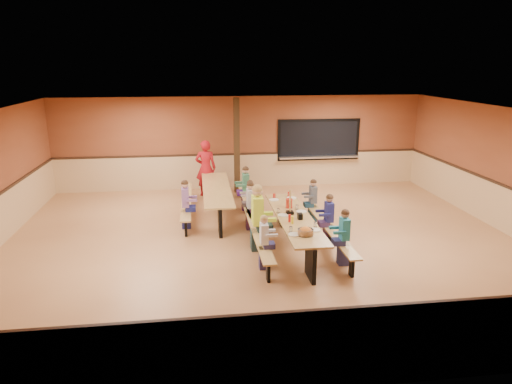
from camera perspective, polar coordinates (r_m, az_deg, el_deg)
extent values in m
plane|color=#9C643B|center=(10.65, 0.89, -6.37)|extent=(12.00, 12.00, 0.00)
cube|color=brown|center=(15.03, -1.86, 6.18)|extent=(12.00, 0.04, 3.00)
cube|color=brown|center=(5.57, 8.58, -11.35)|extent=(12.00, 0.04, 3.00)
cube|color=brown|center=(12.52, 29.24, 2.17)|extent=(0.04, 10.00, 3.00)
cube|color=white|center=(9.91, 0.97, 9.90)|extent=(12.00, 10.00, 0.04)
cube|color=black|center=(15.46, 7.84, 6.50)|extent=(2.60, 0.06, 1.20)
cube|color=silver|center=(15.48, 7.85, 4.37)|extent=(2.70, 0.28, 0.06)
cube|color=black|center=(14.43, -2.42, 5.76)|extent=(0.18, 0.18, 3.00)
cube|color=#B18646|center=(10.18, 4.79, -3.17)|extent=(0.75, 3.60, 0.04)
cube|color=black|center=(8.91, 6.85, -8.64)|extent=(0.08, 0.60, 0.70)
cube|color=black|center=(11.73, 3.17, -2.43)|extent=(0.08, 0.60, 0.70)
cube|color=#B18646|center=(10.14, 0.18, -4.91)|extent=(0.26, 3.60, 0.04)
cube|color=black|center=(10.22, 0.17, -6.09)|extent=(0.06, 0.18, 0.41)
cube|color=#B18646|center=(10.47, 9.19, -4.43)|extent=(0.26, 3.60, 0.04)
cube|color=black|center=(10.55, 9.13, -5.58)|extent=(0.06, 0.18, 0.41)
cube|color=#B18646|center=(12.46, -4.94, 0.41)|extent=(0.75, 3.60, 0.04)
cube|color=black|center=(11.09, -4.52, -3.56)|extent=(0.08, 0.60, 0.70)
cube|color=black|center=(14.05, -5.21, 0.62)|extent=(0.08, 0.60, 0.70)
cube|color=#B18646|center=(12.53, -8.68, -1.00)|extent=(0.26, 3.60, 0.04)
cube|color=black|center=(12.60, -8.64, -1.98)|extent=(0.06, 0.18, 0.41)
cube|color=#B18646|center=(12.60, -1.16, -0.73)|extent=(0.26, 3.60, 0.04)
cube|color=black|center=(12.66, -1.15, -1.70)|extent=(0.06, 0.18, 0.41)
imported|color=#A3121A|center=(14.25, -6.30, 2.99)|extent=(0.66, 0.45, 1.75)
cylinder|color=#B32517|center=(10.72, 4.16, -1.42)|extent=(0.16, 0.16, 0.22)
cube|color=black|center=(9.99, 5.52, -3.03)|extent=(0.10, 0.14, 0.13)
cylinder|color=yellow|center=(9.68, 4.56, -3.51)|extent=(0.06, 0.06, 0.17)
cylinder|color=#B2140F|center=(9.79, 4.21, -3.29)|extent=(0.06, 0.06, 0.17)
cube|color=black|center=(10.33, 4.25, -2.57)|extent=(0.16, 0.16, 0.06)
cube|color=#B18646|center=(10.25, 4.29, -1.08)|extent=(0.02, 0.09, 0.50)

